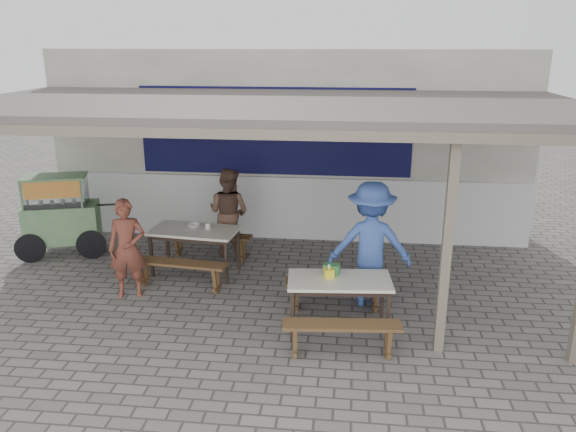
% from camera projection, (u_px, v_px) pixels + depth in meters
% --- Properties ---
extents(ground, '(60.00, 60.00, 0.00)m').
position_uv_depth(ground, '(261.00, 307.00, 8.02)').
color(ground, slate).
rests_on(ground, ground).
extents(back_wall, '(9.00, 1.28, 3.50)m').
position_uv_depth(back_wall, '(289.00, 144.00, 10.90)').
color(back_wall, beige).
rests_on(back_wall, ground).
extents(warung_roof, '(9.00, 4.21, 2.81)m').
position_uv_depth(warung_roof, '(269.00, 108.00, 8.06)').
color(warung_roof, '#544B48').
rests_on(warung_roof, ground).
extents(table_left, '(1.45, 0.89, 0.75)m').
position_uv_depth(table_left, '(195.00, 234.00, 9.00)').
color(table_left, beige).
rests_on(table_left, ground).
extents(bench_left_street, '(1.50, 0.44, 0.45)m').
position_uv_depth(bench_left_street, '(179.00, 269.00, 8.49)').
color(bench_left_street, brown).
rests_on(bench_left_street, ground).
extents(bench_left_wall, '(1.50, 0.44, 0.45)m').
position_uv_depth(bench_left_wall, '(210.00, 240.00, 9.71)').
color(bench_left_wall, brown).
rests_on(bench_left_wall, ground).
extents(table_right, '(1.36, 0.78, 0.75)m').
position_uv_depth(table_right, '(339.00, 285.00, 7.13)').
color(table_right, beige).
rests_on(table_right, ground).
extents(bench_right_street, '(1.43, 0.40, 0.45)m').
position_uv_depth(bench_right_street, '(342.00, 332.00, 6.64)').
color(bench_right_street, brown).
rests_on(bench_right_street, ground).
extents(bench_right_wall, '(1.43, 0.40, 0.45)m').
position_uv_depth(bench_right_wall, '(336.00, 289.00, 7.81)').
color(bench_right_wall, brown).
rests_on(bench_right_wall, ground).
extents(vendor_cart, '(1.68, 1.06, 1.43)m').
position_uv_depth(vendor_cart, '(60.00, 212.00, 9.80)').
color(vendor_cart, '#719462').
rests_on(vendor_cart, ground).
extents(patron_street_side, '(0.61, 0.47, 1.48)m').
position_uv_depth(patron_street_side, '(127.00, 249.00, 8.18)').
color(patron_street_side, brown).
rests_on(patron_street_side, ground).
extents(patron_wall_side, '(0.92, 0.82, 1.58)m').
position_uv_depth(patron_wall_side, '(229.00, 213.00, 9.72)').
color(patron_wall_side, brown).
rests_on(patron_wall_side, ground).
extents(patron_right_table, '(1.18, 0.70, 1.80)m').
position_uv_depth(patron_right_table, '(370.00, 244.00, 7.88)').
color(patron_right_table, '#3857A6').
rests_on(patron_right_table, ground).
extents(tissue_box, '(0.15, 0.15, 0.12)m').
position_uv_depth(tissue_box, '(329.00, 273.00, 7.14)').
color(tissue_box, gold).
rests_on(tissue_box, table_right).
extents(donation_box, '(0.22, 0.17, 0.13)m').
position_uv_depth(donation_box, '(331.00, 269.00, 7.24)').
color(donation_box, '#36793E').
rests_on(donation_box, table_right).
extents(condiment_jar, '(0.08, 0.08, 0.09)m').
position_uv_depth(condiment_jar, '(208.00, 226.00, 9.00)').
color(condiment_jar, beige).
rests_on(condiment_jar, table_left).
extents(condiment_bowl, '(0.23, 0.23, 0.04)m').
position_uv_depth(condiment_bowl, '(194.00, 225.00, 9.11)').
color(condiment_bowl, silver).
rests_on(condiment_bowl, table_left).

